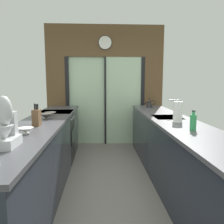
{
  "coord_description": "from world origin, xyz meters",
  "views": [
    {
      "loc": [
        -0.12,
        -2.72,
        1.45
      ],
      "look_at": [
        0.06,
        0.67,
        0.99
      ],
      "focal_mm": 35.7,
      "sensor_mm": 36.0,
      "label": 1
    }
  ],
  "objects": [
    {
      "name": "soap_bottle",
      "position": [
        0.89,
        -0.39,
        1.01
      ],
      "size": [
        0.07,
        0.07,
        0.22
      ],
      "color": "#339E56",
      "rests_on": "right_counter_run"
    },
    {
      "name": "mixing_bowl_near",
      "position": [
        -0.89,
        -0.44,
        0.95
      ],
      "size": [
        0.16,
        0.16,
        0.06
      ],
      "color": "silver",
      "rests_on": "left_counter_run"
    },
    {
      "name": "stand_mixer",
      "position": [
        -0.89,
        -0.91,
        1.08
      ],
      "size": [
        0.17,
        0.27,
        0.42
      ],
      "color": "#B7BABC",
      "rests_on": "left_counter_run"
    },
    {
      "name": "sink_faucet",
      "position": [
        1.06,
        0.55,
        1.09
      ],
      "size": [
        0.19,
        0.02,
        0.26
      ],
      "color": "#B7BABC",
      "rests_on": "right_counter_run"
    },
    {
      "name": "kettle",
      "position": [
        0.89,
        1.78,
        1.01
      ],
      "size": [
        0.23,
        0.15,
        0.2
      ],
      "color": "black",
      "rests_on": "right_counter_run"
    },
    {
      "name": "mixing_bowl_far",
      "position": [
        -0.89,
        0.75,
        0.95
      ],
      "size": [
        0.17,
        0.17,
        0.06
      ],
      "color": "gray",
      "rests_on": "left_counter_run"
    },
    {
      "name": "paper_towel_roll",
      "position": [
        0.89,
        0.1,
        1.06
      ],
      "size": [
        0.14,
        0.14,
        0.3
      ],
      "color": "#B7BABC",
      "rests_on": "right_counter_run"
    },
    {
      "name": "right_counter_run",
      "position": [
        0.91,
        0.3,
        0.46
      ],
      "size": [
        0.62,
        3.8,
        0.92
      ],
      "color": "#1E232D",
      "rests_on": "ground_plane"
    },
    {
      "name": "knife_block",
      "position": [
        -0.89,
        -0.02,
        1.02
      ],
      "size": [
        0.08,
        0.14,
        0.27
      ],
      "color": "brown",
      "rests_on": "left_counter_run"
    },
    {
      "name": "left_counter_run",
      "position": [
        -0.91,
        0.13,
        0.47
      ],
      "size": [
        0.62,
        3.8,
        0.92
      ],
      "color": "#1E232D",
      "rests_on": "ground_plane"
    },
    {
      "name": "back_wall_unit",
      "position": [
        0.0,
        2.4,
        1.53
      ],
      "size": [
        2.64,
        0.12,
        2.7
      ],
      "color": "brown",
      "rests_on": "ground_plane"
    },
    {
      "name": "oven_range",
      "position": [
        -0.91,
        1.25,
        0.46
      ],
      "size": [
        0.6,
        0.6,
        0.92
      ],
      "color": "black",
      "rests_on": "ground_plane"
    },
    {
      "name": "mixing_bowl_mid",
      "position": [
        -0.89,
        0.45,
        0.96
      ],
      "size": [
        0.19,
        0.19,
        0.08
      ],
      "color": "#514C47",
      "rests_on": "left_counter_run"
    },
    {
      "name": "ground_plane",
      "position": [
        0.0,
        0.6,
        -0.01
      ],
      "size": [
        5.04,
        7.6,
        0.02
      ],
      "primitive_type": "cube",
      "color": "slate"
    }
  ]
}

